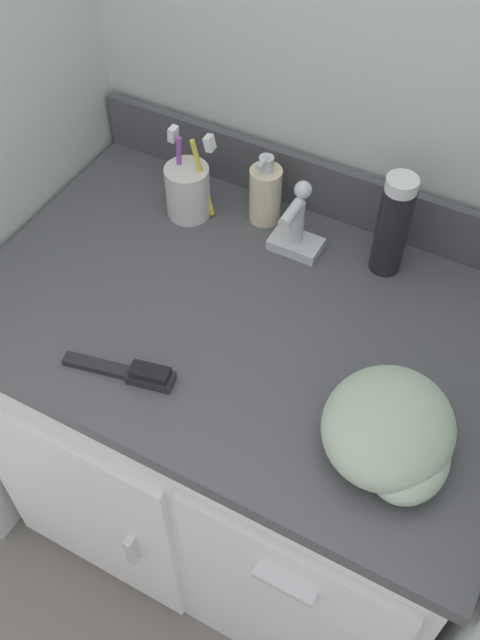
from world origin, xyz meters
name	(u,v)px	position (x,y,z in m)	size (l,w,h in m)	color
ground_plane	(246,510)	(0.00, 0.00, 0.00)	(6.00, 6.00, 0.00)	slate
wall_back	(359,1)	(0.00, 0.35, 1.10)	(1.09, 0.08, 2.20)	silver
vanity	(245,430)	(0.00, 0.00, 0.38)	(0.91, 0.61, 0.73)	white
backsplash	(324,189)	(0.00, 0.29, 0.78)	(0.91, 0.02, 0.11)	#4C4C51
sink_faucet	(297,228)	(0.00, 0.17, 0.78)	(0.09, 0.09, 0.14)	silver
toothbrush_cup	(188,190)	(-0.21, 0.17, 0.78)	(0.09, 0.08, 0.18)	silver
soap_dispenser	(265,193)	(-0.08, 0.22, 0.79)	(0.06, 0.06, 0.14)	beige
shaving_cream_can	(393,226)	(0.15, 0.21, 0.82)	(0.05, 0.05, 0.19)	black
hairbrush	(134,373)	(-0.10, -0.19, 0.74)	(0.18, 0.06, 0.03)	#232328
hand_towel	(393,434)	(0.29, -0.13, 0.78)	(0.18, 0.20, 0.10)	#A8BCA3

